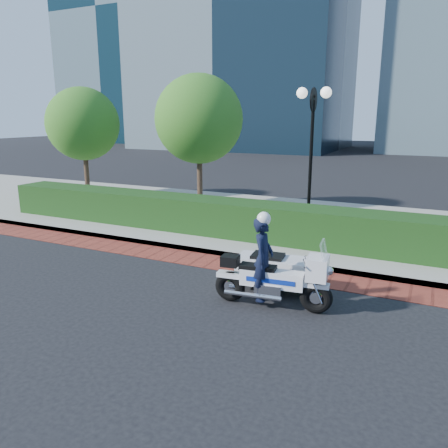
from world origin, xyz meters
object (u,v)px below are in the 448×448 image
at_px(tree_a, 83,124).
at_px(police_motorcycle, 271,269).
at_px(tree_b, 199,119).
at_px(lamppost, 312,137).

distance_m(tree_a, police_motorcycle, 12.78).
xyz_separation_m(tree_a, police_motorcycle, (10.67, -6.54, -2.59)).
relative_size(tree_b, police_motorcycle, 2.14).
bearing_deg(lamppost, police_motorcycle, -82.74).
xyz_separation_m(tree_a, tree_b, (5.50, 0.00, 0.21)).
xyz_separation_m(lamppost, tree_b, (-4.50, 1.30, 0.48)).
height_order(tree_a, police_motorcycle, tree_a).
relative_size(tree_a, police_motorcycle, 2.00).
height_order(tree_b, police_motorcycle, tree_b).
distance_m(lamppost, police_motorcycle, 5.77).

